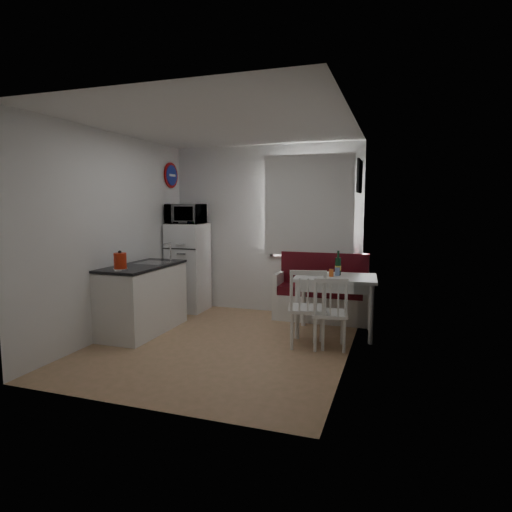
% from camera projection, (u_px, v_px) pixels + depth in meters
% --- Properties ---
extents(floor, '(3.00, 3.50, 0.02)m').
position_uv_depth(floor, '(222.00, 344.00, 5.21)').
color(floor, '#A68558').
rests_on(floor, ground).
extents(ceiling, '(3.00, 3.50, 0.02)m').
position_uv_depth(ceiling, '(220.00, 124.00, 4.90)').
color(ceiling, white).
rests_on(ceiling, wall_back).
extents(wall_back, '(3.00, 0.02, 2.60)m').
position_uv_depth(wall_back, '(265.00, 229.00, 6.70)').
color(wall_back, white).
rests_on(wall_back, floor).
extents(wall_front, '(3.00, 0.02, 2.60)m').
position_uv_depth(wall_front, '(135.00, 253.00, 3.40)').
color(wall_front, white).
rests_on(wall_front, floor).
extents(wall_left, '(0.02, 3.50, 2.60)m').
position_uv_depth(wall_left, '(115.00, 235.00, 5.52)').
color(wall_left, white).
rests_on(wall_left, floor).
extents(wall_right, '(0.02, 3.50, 2.60)m').
position_uv_depth(wall_right, '(350.00, 241.00, 4.58)').
color(wall_right, white).
rests_on(wall_right, floor).
extents(window, '(1.22, 0.06, 1.47)m').
position_uv_depth(window, '(309.00, 209.00, 6.41)').
color(window, white).
rests_on(window, wall_back).
extents(curtain, '(1.35, 0.02, 1.50)m').
position_uv_depth(curtain, '(308.00, 205.00, 6.34)').
color(curtain, white).
rests_on(curtain, wall_back).
extents(kitchen_counter, '(0.62, 1.32, 1.16)m').
position_uv_depth(kitchen_counter, '(143.00, 298.00, 5.68)').
color(kitchen_counter, white).
rests_on(kitchen_counter, floor).
extents(wall_sign, '(0.03, 0.40, 0.40)m').
position_uv_depth(wall_sign, '(171.00, 175.00, 6.78)').
color(wall_sign, '#1A2A9C').
rests_on(wall_sign, wall_left).
extents(picture_frame, '(0.04, 0.52, 0.42)m').
position_uv_depth(picture_frame, '(359.00, 176.00, 5.53)').
color(picture_frame, black).
rests_on(picture_frame, wall_right).
extents(bench, '(1.37, 0.53, 0.98)m').
position_uv_depth(bench, '(322.00, 298.00, 6.29)').
color(bench, white).
rests_on(bench, floor).
extents(dining_table, '(1.08, 0.80, 0.77)m').
position_uv_depth(dining_table, '(336.00, 283.00, 5.52)').
color(dining_table, white).
rests_on(dining_table, floor).
extents(chair_left, '(0.53, 0.51, 0.51)m').
position_uv_depth(chair_left, '(306.00, 300.00, 4.99)').
color(chair_left, white).
rests_on(chair_left, floor).
extents(chair_right, '(0.47, 0.46, 0.46)m').
position_uv_depth(chair_right, '(328.00, 305.00, 4.92)').
color(chair_right, white).
rests_on(chair_right, floor).
extents(fridge, '(0.56, 0.56, 1.39)m').
position_uv_depth(fridge, '(188.00, 267.00, 6.81)').
color(fridge, white).
rests_on(fridge, floor).
extents(microwave, '(0.56, 0.38, 0.31)m').
position_uv_depth(microwave, '(186.00, 214.00, 6.67)').
color(microwave, white).
rests_on(microwave, fridge).
extents(kettle, '(0.18, 0.18, 0.24)m').
position_uv_depth(kettle, '(120.00, 261.00, 5.09)').
color(kettle, red).
rests_on(kettle, kitchen_counter).
extents(wine_bottle, '(0.08, 0.08, 0.32)m').
position_uv_depth(wine_bottle, '(338.00, 263.00, 5.58)').
color(wine_bottle, '#123920').
rests_on(wine_bottle, dining_table).
extents(drinking_glass_orange, '(0.06, 0.06, 0.10)m').
position_uv_depth(drinking_glass_orange, '(331.00, 273.00, 5.48)').
color(drinking_glass_orange, orange).
rests_on(drinking_glass_orange, dining_table).
extents(drinking_glass_blue, '(0.06, 0.06, 0.11)m').
position_uv_depth(drinking_glass_blue, '(337.00, 272.00, 5.55)').
color(drinking_glass_blue, '#7D9CD4').
rests_on(drinking_glass_blue, dining_table).
extents(plate, '(0.26, 0.26, 0.02)m').
position_uv_depth(plate, '(313.00, 274.00, 5.63)').
color(plate, white).
rests_on(plate, dining_table).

